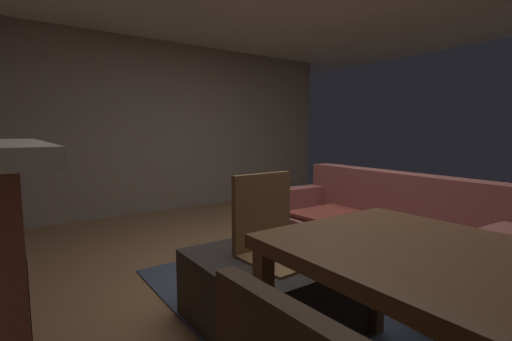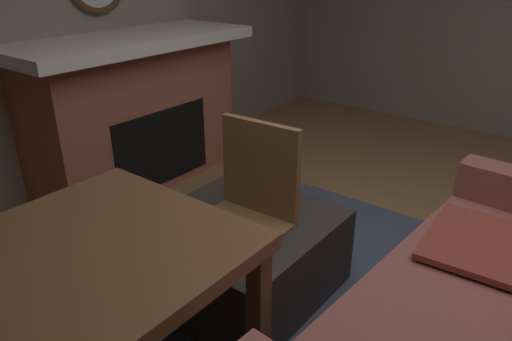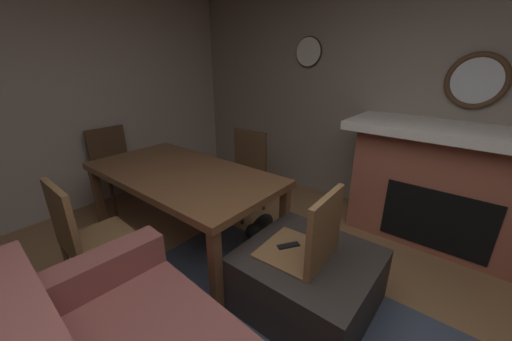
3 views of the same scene
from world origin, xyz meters
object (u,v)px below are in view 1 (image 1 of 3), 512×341
Objects in this scene: tv_remote at (288,260)px; dining_chair_west at (273,240)px; ottoman_coffee_table at (268,290)px; couch at (376,239)px.

dining_chair_west is (-0.15, 0.01, 0.08)m from tv_remote.
tv_remote is 0.17m from dining_chair_west.
tv_remote is (0.15, 0.03, 0.23)m from ottoman_coffee_table.
tv_remote reaches higher than ottoman_coffee_table.
couch is at bearing 94.22° from ottoman_coffee_table.
tv_remote is at bearing -4.59° from dining_chair_west.
tv_remote is at bearing -78.44° from couch.
dining_chair_west is at bearing -85.81° from couch.
couch is 1.18m from dining_chair_west.
tv_remote is (0.24, -1.17, 0.14)m from couch.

